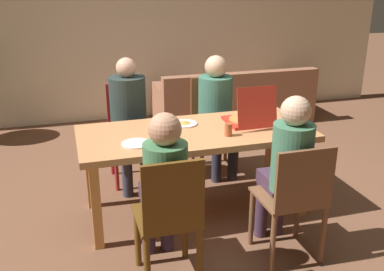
% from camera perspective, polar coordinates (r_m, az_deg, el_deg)
% --- Properties ---
extents(ground_plane, '(20.00, 20.00, 0.00)m').
position_cam_1_polar(ground_plane, '(4.02, 0.41, -9.59)').
color(ground_plane, brown).
extents(back_wall, '(7.64, 0.12, 2.72)m').
position_cam_1_polar(back_wall, '(6.38, -7.42, 14.35)').
color(back_wall, beige).
rests_on(back_wall, ground).
extents(dining_table, '(1.94, 0.85, 0.76)m').
position_cam_1_polar(dining_table, '(3.73, 0.43, -0.50)').
color(dining_table, tan).
rests_on(dining_table, ground).
extents(chair_0, '(0.45, 0.42, 0.92)m').
position_cam_1_polar(chair_0, '(3.21, 13.14, -7.71)').
color(chair_0, brown).
rests_on(chair_0, ground).
extents(person_0, '(0.29, 0.47, 1.23)m').
position_cam_1_polar(person_0, '(3.24, 12.19, -3.44)').
color(person_0, '#442D40').
rests_on(person_0, ground).
extents(chair_1, '(0.44, 0.39, 0.97)m').
position_cam_1_polar(chair_1, '(4.72, 2.62, 2.30)').
color(chair_1, brown).
rests_on(chair_1, ground).
extents(person_1, '(0.35, 0.54, 1.22)m').
position_cam_1_polar(person_1, '(4.54, 3.24, 3.99)').
color(person_1, '#2C2C3A').
rests_on(person_1, ground).
extents(chair_2, '(0.39, 0.44, 0.97)m').
position_cam_1_polar(chair_2, '(4.49, -8.27, 1.06)').
color(chair_2, '#A82629').
rests_on(chair_2, ground).
extents(person_2, '(0.35, 0.56, 1.26)m').
position_cam_1_polar(person_2, '(4.28, -8.10, 2.96)').
color(person_2, '#343546').
rests_on(person_2, ground).
extents(chair_3, '(0.41, 0.42, 0.95)m').
position_cam_1_polar(chair_3, '(2.90, -2.89, -10.61)').
color(chair_3, brown).
rests_on(chair_3, ground).
extents(person_3, '(0.29, 0.52, 1.20)m').
position_cam_1_polar(person_3, '(2.95, -3.68, -5.88)').
color(person_3, '#3C2C47').
rests_on(person_3, ground).
extents(pizza_box_0, '(0.35, 0.42, 0.37)m').
position_cam_1_polar(pizza_box_0, '(3.87, 7.26, 2.18)').
color(pizza_box_0, red).
rests_on(pizza_box_0, dining_table).
extents(plate_0, '(0.23, 0.23, 0.03)m').
position_cam_1_polar(plate_0, '(3.84, -1.02, 1.58)').
color(plate_0, white).
rests_on(plate_0, dining_table).
extents(plate_1, '(0.22, 0.22, 0.03)m').
position_cam_1_polar(plate_1, '(3.76, 12.63, 0.66)').
color(plate_1, white).
rests_on(plate_1, dining_table).
extents(plate_2, '(0.23, 0.23, 0.01)m').
position_cam_1_polar(plate_2, '(3.43, -7.20, -1.03)').
color(plate_2, white).
rests_on(plate_2, dining_table).
extents(drinking_glass_0, '(0.06, 0.06, 0.15)m').
position_cam_1_polar(drinking_glass_0, '(3.31, -3.52, -0.40)').
color(drinking_glass_0, '#B2502B').
rests_on(drinking_glass_0, dining_table).
extents(drinking_glass_1, '(0.06, 0.06, 0.10)m').
position_cam_1_polar(drinking_glass_1, '(3.57, 4.71, 0.75)').
color(drinking_glass_1, '#B1522B').
rests_on(drinking_glass_1, dining_table).
extents(couch, '(2.18, 0.77, 0.76)m').
position_cam_1_polar(couch, '(6.26, 5.49, 4.14)').
color(couch, '#9B6448').
rests_on(couch, ground).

